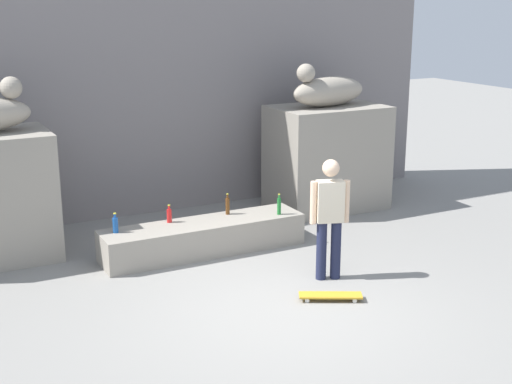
# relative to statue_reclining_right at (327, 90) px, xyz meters

# --- Properties ---
(ground_plane) EXTENTS (40.00, 40.00, 0.00)m
(ground_plane) POSITION_rel_statue_reclining_right_xyz_m (-2.92, -3.41, -2.15)
(ground_plane) COLOR gray
(facade_wall) EXTENTS (11.42, 0.60, 6.24)m
(facade_wall) POSITION_rel_statue_reclining_right_xyz_m (-2.92, 1.45, 0.97)
(facade_wall) COLOR gray
(facade_wall) RESTS_ON ground_plane
(pedestal_right) EXTENTS (2.00, 1.31, 1.87)m
(pedestal_right) POSITION_rel_statue_reclining_right_xyz_m (0.04, 0.01, -1.22)
(pedestal_right) COLOR gray
(pedestal_right) RESTS_ON ground_plane
(statue_reclining_right) EXTENTS (1.68, 0.85, 0.78)m
(statue_reclining_right) POSITION_rel_statue_reclining_right_xyz_m (0.00, 0.00, 0.00)
(statue_reclining_right) COLOR #A69B8A
(statue_reclining_right) RESTS_ON pedestal_right
(ledge_block) EXTENTS (3.11, 0.72, 0.48)m
(ledge_block) POSITION_rel_statue_reclining_right_xyz_m (-2.92, -1.18, -1.92)
(ledge_block) COLOR gray
(ledge_block) RESTS_ON ground_plane
(skater) EXTENTS (0.52, 0.31, 1.67)m
(skater) POSITION_rel_statue_reclining_right_xyz_m (-1.82, -2.92, -1.23)
(skater) COLOR #1E233F
(skater) RESTS_ON ground_plane
(skateboard) EXTENTS (0.80, 0.55, 0.08)m
(skateboard) POSITION_rel_statue_reclining_right_xyz_m (-2.19, -3.56, -2.09)
(skateboard) COLOR gold
(skateboard) RESTS_ON ground_plane
(bottle_red) EXTENTS (0.08, 0.08, 0.27)m
(bottle_red) POSITION_rel_statue_reclining_right_xyz_m (-3.37, -0.96, -1.57)
(bottle_red) COLOR red
(bottle_red) RESTS_ON ledge_block
(bottle_green) EXTENTS (0.06, 0.06, 0.33)m
(bottle_green) POSITION_rel_statue_reclining_right_xyz_m (-1.72, -1.36, -1.54)
(bottle_green) COLOR #1E722D
(bottle_green) RESTS_ON ledge_block
(bottle_blue) EXTENTS (0.08, 0.08, 0.29)m
(bottle_blue) POSITION_rel_statue_reclining_right_xyz_m (-4.23, -1.07, -1.56)
(bottle_blue) COLOR #194C99
(bottle_blue) RESTS_ON ledge_block
(bottle_brown) EXTENTS (0.07, 0.07, 0.33)m
(bottle_brown) POSITION_rel_statue_reclining_right_xyz_m (-2.42, -0.99, -1.54)
(bottle_brown) COLOR #593314
(bottle_brown) RESTS_ON ledge_block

